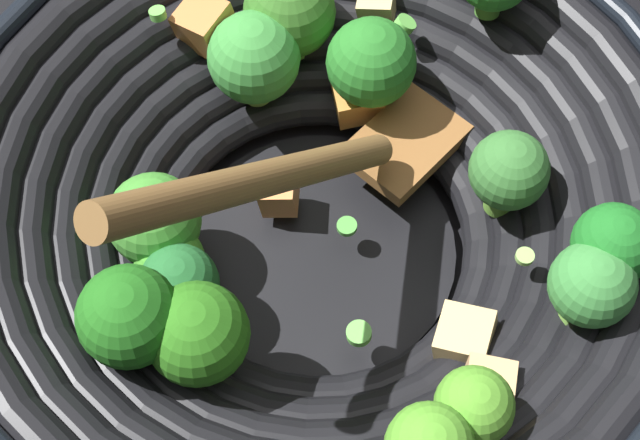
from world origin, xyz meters
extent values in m
plane|color=black|center=(0.00, 0.00, 0.00)|extent=(4.00, 4.00, 0.00)
cylinder|color=black|center=(0.00, 0.00, 0.01)|extent=(0.17, 0.17, 0.01)
torus|color=black|center=(0.00, 0.00, 0.02)|extent=(0.22, 0.22, 0.03)
torus|color=black|center=(0.00, 0.00, 0.03)|extent=(0.26, 0.26, 0.03)
torus|color=black|center=(0.00, 0.00, 0.04)|extent=(0.29, 0.29, 0.03)
torus|color=black|center=(0.00, 0.00, 0.05)|extent=(0.32, 0.32, 0.03)
torus|color=black|center=(0.00, 0.00, 0.06)|extent=(0.35, 0.35, 0.03)
torus|color=black|center=(0.00, 0.00, 0.08)|extent=(0.38, 0.38, 0.03)
torus|color=black|center=(0.00, 0.00, 0.09)|extent=(0.41, 0.41, 0.03)
torus|color=black|center=(0.00, 0.00, 0.10)|extent=(0.43, 0.43, 0.01)
cylinder|color=#6D9B46|center=(0.01, 0.09, 0.05)|extent=(0.03, 0.03, 0.02)
sphere|color=#277727|center=(0.01, 0.09, 0.08)|extent=(0.05, 0.05, 0.05)
cylinder|color=#7CAB56|center=(-0.07, -0.10, 0.06)|extent=(0.02, 0.02, 0.02)
sphere|color=#20691B|center=(-0.07, -0.10, 0.09)|extent=(0.05, 0.05, 0.05)
cylinder|color=#549B38|center=(0.07, 0.15, 0.09)|extent=(0.02, 0.02, 0.02)
cylinder|color=#6EAB46|center=(0.10, -0.10, 0.07)|extent=(0.02, 0.02, 0.02)
sphere|color=#559F2C|center=(0.10, -0.10, 0.10)|extent=(0.04, 0.04, 0.04)
cylinder|color=#649E36|center=(0.10, 0.04, 0.05)|extent=(0.02, 0.02, 0.02)
sphere|color=#377433|center=(0.10, 0.04, 0.08)|extent=(0.05, 0.05, 0.05)
cylinder|color=#6A9D3C|center=(-0.09, -0.03, 0.03)|extent=(0.03, 0.03, 0.02)
sphere|color=#439332|center=(-0.09, -0.03, 0.06)|extent=(0.05, 0.05, 0.05)
cylinder|color=#7BA145|center=(-0.06, 0.08, 0.04)|extent=(0.02, 0.02, 0.02)
sphere|color=green|center=(-0.06, 0.08, 0.07)|extent=(0.06, 0.06, 0.06)
cylinder|color=#6C9F4A|center=(-0.08, -0.05, 0.02)|extent=(0.02, 0.02, 0.02)
sphere|color=green|center=(-0.08, -0.05, 0.05)|extent=(0.04, 0.04, 0.04)
cylinder|color=#70A44F|center=(-0.06, -0.06, 0.03)|extent=(0.03, 0.03, 0.01)
sphere|color=#23652E|center=(-0.06, -0.06, 0.05)|extent=(0.05, 0.05, 0.05)
cylinder|color=#7DAB4D|center=(-0.04, -0.10, 0.04)|extent=(0.04, 0.03, 0.02)
sphere|color=#2C731A|center=(-0.04, -0.10, 0.08)|extent=(0.05, 0.05, 0.05)
cylinder|color=#8AB847|center=(0.16, -0.01, 0.08)|extent=(0.02, 0.02, 0.02)
sphere|color=#1C6E22|center=(0.16, -0.01, 0.10)|extent=(0.04, 0.04, 0.04)
cylinder|color=#6FA841|center=(0.15, -0.03, 0.07)|extent=(0.02, 0.03, 0.03)
sphere|color=#3A873C|center=(0.15, -0.03, 0.10)|extent=(0.04, 0.04, 0.04)
cylinder|color=#6FA441|center=(-0.05, 0.12, 0.05)|extent=(0.03, 0.03, 0.01)
sphere|color=#346C23|center=(-0.05, 0.12, 0.08)|extent=(0.06, 0.06, 0.06)
cube|color=#ECB676|center=(0.11, -0.08, 0.06)|extent=(0.03, 0.03, 0.03)
cube|color=#DBB877|center=(0.00, 0.15, 0.07)|extent=(0.03, 0.03, 0.03)
cube|color=#CE783B|center=(-0.10, 0.10, 0.07)|extent=(0.04, 0.04, 0.03)
cube|color=#DAB773|center=(0.10, -0.05, 0.04)|extent=(0.04, 0.03, 0.03)
cube|color=#E58849|center=(-0.03, 0.02, 0.03)|extent=(0.03, 0.03, 0.02)
cube|color=#D38A38|center=(0.00, 0.09, 0.04)|extent=(0.04, 0.04, 0.04)
cylinder|color=#99D166|center=(-0.09, -0.10, 0.08)|extent=(0.01, 0.01, 0.01)
cylinder|color=#56B247|center=(-0.04, 0.13, 0.08)|extent=(0.02, 0.02, 0.01)
cylinder|color=#6BC651|center=(0.02, 0.13, 0.08)|extent=(0.02, 0.02, 0.01)
cylinder|color=#99D166|center=(-0.07, -0.05, 0.05)|extent=(0.02, 0.02, 0.01)
cylinder|color=#99D166|center=(0.12, -0.01, 0.07)|extent=(0.01, 0.01, 0.00)
cylinder|color=#56B247|center=(0.01, 0.01, 0.03)|extent=(0.02, 0.02, 0.00)
cylinder|color=#6BC651|center=(-0.12, 0.09, 0.09)|extent=(0.02, 0.02, 0.01)
cylinder|color=#6BC651|center=(0.10, 0.05, 0.06)|extent=(0.01, 0.01, 0.01)
cylinder|color=#6BC651|center=(0.04, -0.06, 0.04)|extent=(0.02, 0.02, 0.01)
cube|color=brown|center=(0.04, 0.07, 0.04)|extent=(0.08, 0.09, 0.01)
cylinder|color=olive|center=(-0.02, -0.03, 0.14)|extent=(0.11, 0.18, 0.17)
camera|label=1|loc=(0.07, -0.26, 0.54)|focal=54.57mm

